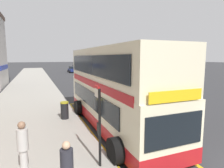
% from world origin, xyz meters
% --- Properties ---
extents(ground_plane, '(260.00, 260.00, 0.00)m').
position_xyz_m(ground_plane, '(0.00, 32.00, 0.00)').
color(ground_plane, '#333335').
extents(pavement_near, '(6.00, 76.00, 0.14)m').
position_xyz_m(pavement_near, '(-7.00, 32.00, 0.07)').
color(pavement_near, '#A39E93').
rests_on(pavement_near, ground).
extents(double_decker_bus, '(3.26, 10.24, 4.40)m').
position_xyz_m(double_decker_bus, '(-2.46, 6.48, 2.06)').
color(double_decker_bus, beige).
rests_on(double_decker_bus, ground).
extents(bus_bay_markings, '(2.91, 12.96, 0.01)m').
position_xyz_m(bus_bay_markings, '(-2.55, 6.16, 0.01)').
color(bus_bay_markings, gold).
rests_on(bus_bay_markings, ground).
extents(bus_stop_sign, '(0.09, 0.51, 2.80)m').
position_xyz_m(bus_stop_sign, '(-4.52, 2.76, 1.77)').
color(bus_stop_sign, black).
rests_on(bus_stop_sign, pavement_near).
extents(parked_car_grey_across, '(2.09, 4.20, 1.62)m').
position_xyz_m(parked_car_grey_across, '(4.74, 23.63, 0.80)').
color(parked_car_grey_across, slate).
rests_on(parked_car_grey_across, ground).
extents(parked_car_navy_distant, '(2.09, 4.20, 1.62)m').
position_xyz_m(parked_car_navy_distant, '(2.52, 46.04, 0.80)').
color(parked_car_navy_distant, navy).
rests_on(parked_car_navy_distant, ground).
extents(parked_car_silver_kerbside, '(2.09, 4.20, 1.62)m').
position_xyz_m(parked_car_silver_kerbside, '(4.51, 51.96, 0.80)').
color(parked_car_silver_kerbside, '#B2B5BA').
rests_on(parked_car_silver_kerbside, ground).
extents(pedestrian_further_back, '(0.34, 0.34, 1.80)m').
position_xyz_m(pedestrian_further_back, '(-6.94, 3.06, 1.13)').
color(pedestrian_further_back, '#B7B2AD').
rests_on(pedestrian_further_back, pavement_near).
extents(litter_bin, '(0.50, 0.50, 1.06)m').
position_xyz_m(litter_bin, '(-4.90, 8.42, 0.67)').
color(litter_bin, black).
rests_on(litter_bin, pavement_near).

